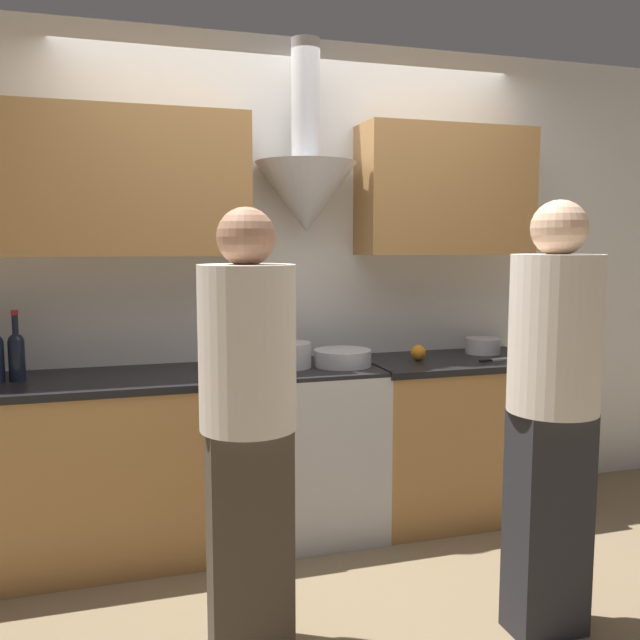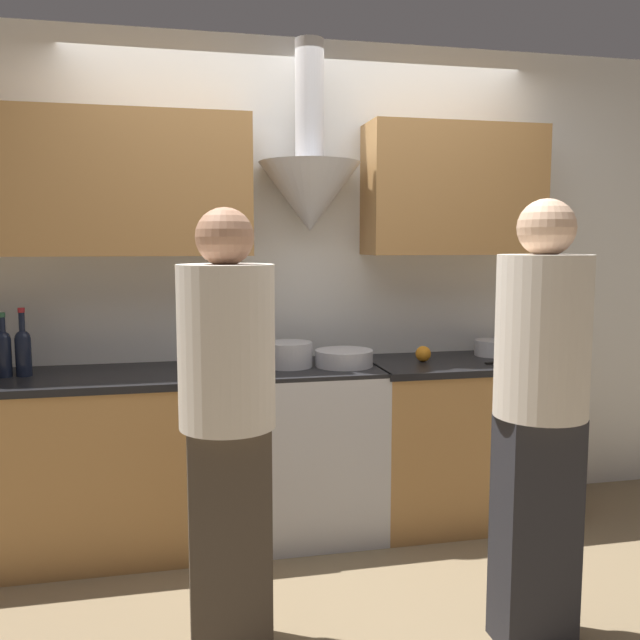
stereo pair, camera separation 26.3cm
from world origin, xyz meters
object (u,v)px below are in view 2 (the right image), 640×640
stove_range (316,448)px  mixing_bowl (344,358)px  saucepan (492,348)px  person_foreground_left (228,413)px  wine_bottle_4 (23,350)px  person_foreground_right (540,404)px  stock_pot (289,354)px  wine_bottle_3 (4,351)px  orange_fruit (423,354)px

stove_range → mixing_bowl: size_ratio=2.96×
saucepan → person_foreground_left: (-1.57, -1.08, -0.02)m
mixing_bowl → stove_range: bearing=165.7°
wine_bottle_4 → person_foreground_right: bearing=-30.8°
stove_range → stock_pot: bearing=178.4°
wine_bottle_3 → saucepan: 2.55m
wine_bottle_4 → mixing_bowl: wine_bottle_4 is taller
wine_bottle_3 → stock_pot: 1.36m
stove_range → mixing_bowl: bearing=-14.3°
person_foreground_left → person_foreground_right: 1.15m
stove_range → saucepan: (1.04, 0.10, 0.48)m
wine_bottle_4 → orange_fruit: 2.01m
orange_fruit → saucepan: (0.45, 0.10, 0.00)m
orange_fruit → saucepan: saucepan is taller
orange_fruit → person_foreground_right: (0.01, -1.17, 0.00)m
mixing_bowl → person_foreground_right: (0.45, -1.13, 0.00)m
mixing_bowl → orange_fruit: same height
wine_bottle_4 → stove_range: bearing=-1.4°
stock_pot → person_foreground_left: (-0.39, -0.98, -0.04)m
stove_range → saucepan: size_ratio=4.47×
wine_bottle_4 → stock_pot: wine_bottle_4 is taller
wine_bottle_3 → wine_bottle_4: size_ratio=0.94×
wine_bottle_4 → mixing_bowl: (1.56, -0.07, -0.09)m
wine_bottle_4 → stock_pot: 1.28m
orange_fruit → wine_bottle_4: bearing=179.1°
wine_bottle_3 → person_foreground_right: bearing=-29.7°
orange_fruit → stock_pot: bearing=180.0°
stove_range → person_foreground_right: size_ratio=0.53×
saucepan → person_foreground_right: bearing=-109.3°
orange_fruit → person_foreground_left: bearing=-138.9°
saucepan → person_foreground_right: 1.35m
stove_range → stock_pot: (-0.14, 0.00, 0.50)m
mixing_bowl → person_foreground_left: (-0.67, -0.94, -0.02)m
wine_bottle_3 → wine_bottle_4: (0.09, 0.00, 0.00)m
wine_bottle_3 → person_foreground_right: size_ratio=0.18×
stove_range → mixing_bowl: mixing_bowl is taller
wine_bottle_4 → mixing_bowl: 1.56m
stove_range → wine_bottle_4: bearing=178.6°
wine_bottle_3 → person_foreground_left: 1.40m
person_foreground_left → orange_fruit: bearing=41.1°
orange_fruit → stove_range: bearing=-179.6°
stove_range → stock_pot: size_ratio=3.62×
mixing_bowl → orange_fruit: size_ratio=3.58×
mixing_bowl → saucepan: 0.91m
stock_pot → person_foreground_left: bearing=-111.8°
stock_pot → orange_fruit: (0.73, -0.00, -0.02)m
person_foreground_left → saucepan: bearing=34.4°
saucepan → stock_pot: bearing=-175.2°
person_foreground_right → orange_fruit: bearing=90.3°
wine_bottle_3 → stock_pot: bearing=-1.2°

